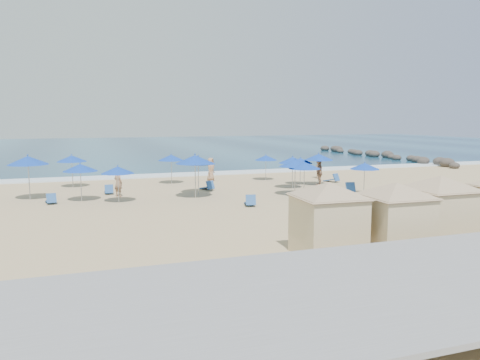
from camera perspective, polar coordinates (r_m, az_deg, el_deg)
name	(u,v)px	position (r m, az deg, el deg)	size (l,w,h in m)	color
ground	(285,205)	(26.33, 5.47, -3.03)	(160.00, 160.00, 0.00)	tan
ocean	(147,147)	(79.40, -11.31, 3.96)	(160.00, 80.00, 0.06)	navy
surf_line	(210,173)	(40.77, -3.63, 0.81)	(160.00, 2.50, 0.08)	white
rock_jetty	(379,155)	(59.81, 16.55, 2.98)	(2.56, 26.66, 0.96)	#2E2926
trash_bin	(360,208)	(23.79, 14.41, -3.32)	(0.86, 0.86, 0.86)	black
cabana_0	(328,210)	(16.62, 10.70, -3.57)	(4.61, 4.61, 2.90)	beige
cabana_1	(396,209)	(17.58, 18.45, -3.34)	(4.51, 4.51, 2.83)	beige
cabana_2	(440,201)	(19.32, 23.18, -2.41)	(4.69, 4.69, 2.94)	beige
umbrella_0	(28,160)	(30.27, -24.44, 2.19)	(2.38, 2.38, 2.71)	#A5A8AD
umbrella_1	(80,168)	(28.54, -18.90, 1.44)	(2.01, 2.01, 2.29)	#A5A8AD
umbrella_2	(72,159)	(34.52, -19.84, 2.48)	(2.06, 2.06, 2.34)	#A5A8AD
umbrella_3	(118,170)	(27.53, -14.68, 1.18)	(1.91, 1.91, 2.17)	#A5A8AD
umbrella_4	(171,158)	(34.73, -8.39, 2.71)	(1.96, 1.96, 2.23)	#A5A8AD
umbrella_5	(195,159)	(28.27, -5.50, 2.52)	(2.39, 2.39, 2.72)	#A5A8AD
umbrella_6	(295,163)	(29.25, 6.75, 2.07)	(2.08, 2.08, 2.37)	#A5A8AD
umbrella_7	(300,161)	(34.15, 7.38, 2.36)	(1.79, 1.79, 2.03)	#A5A8AD
umbrella_8	(304,165)	(28.78, 7.85, 1.78)	(1.99, 1.99, 2.26)	#A5A8AD
umbrella_9	(266,158)	(36.39, 3.17, 2.73)	(1.79, 1.79, 2.03)	#A5A8AD
umbrella_10	(319,157)	(33.93, 9.57, 2.79)	(2.09, 2.09, 2.38)	#A5A8AD
umbrella_11	(365,166)	(30.27, 14.96, 1.65)	(1.86, 1.86, 2.12)	#A5A8AD
umbrella_12	(198,160)	(29.81, -5.12, 2.41)	(2.19, 2.19, 2.49)	#A5A8AD
umbrella_13	(293,160)	(32.19, 6.43, 2.43)	(1.99, 1.99, 2.27)	#A5A8AD
beach_chair_0	(51,200)	(28.59, -22.05, -2.26)	(0.68, 1.23, 0.64)	#295597
beach_chair_1	(109,191)	(31.04, -15.70, -1.24)	(0.54, 1.19, 0.65)	#295597
beach_chair_2	(208,187)	(31.63, -3.93, -0.81)	(0.84, 1.31, 0.66)	#295597
beach_chair_3	(250,202)	(25.87, 1.24, -2.66)	(0.83, 1.33, 0.68)	#295597
beach_chair_4	(348,189)	(31.16, 13.08, -1.06)	(0.87, 1.45, 0.75)	#295597
beach_chair_5	(333,179)	(36.16, 11.24, 0.13)	(0.96, 1.35, 0.68)	#295597
beachgoer_0	(118,183)	(29.82, -14.63, -0.35)	(0.62, 0.41, 1.70)	#A57A5B
beachgoer_1	(319,173)	(33.93, 9.65, 0.85)	(1.08, 0.45, 1.84)	#A57A5B
beachgoer_2	(319,168)	(38.00, 9.57, 1.40)	(1.05, 0.60, 1.62)	#A57A5B
beachgoer_3	(211,169)	(36.19, -3.59, 1.32)	(0.88, 0.57, 1.79)	#A57A5B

